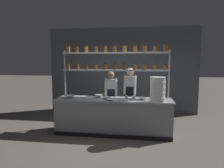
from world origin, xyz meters
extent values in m
plane|color=#5B5651|center=(0.00, 0.00, 0.00)|extent=(40.00, 40.00, 0.00)
cube|color=#4C5156|center=(0.00, 2.27, 1.55)|extent=(5.41, 0.12, 3.10)
cube|color=gray|center=(0.00, 0.00, 0.44)|extent=(2.95, 0.72, 0.88)
cube|color=#999BA0|center=(0.00, 0.00, 0.90)|extent=(3.01, 0.76, 0.04)
cube|color=black|center=(0.00, -0.36, 0.05)|extent=(2.95, 0.03, 0.10)
cylinder|color=#999BA0|center=(-1.43, 0.33, 1.09)|extent=(0.04, 0.04, 2.19)
cylinder|color=#999BA0|center=(1.43, 0.33, 1.09)|extent=(0.04, 0.04, 2.19)
cube|color=#999BA0|center=(0.00, 0.33, 1.64)|extent=(2.85, 0.28, 0.04)
cylinder|color=brown|center=(-1.32, 0.33, 1.74)|extent=(0.09, 0.09, 0.17)
cylinder|color=black|center=(-1.32, 0.33, 1.84)|extent=(0.10, 0.10, 0.02)
cylinder|color=brown|center=(-1.04, 0.33, 1.74)|extent=(0.08, 0.08, 0.17)
cylinder|color=black|center=(-1.04, 0.33, 1.84)|extent=(0.08, 0.08, 0.02)
cylinder|color=#513314|center=(-0.79, 0.33, 1.75)|extent=(0.09, 0.09, 0.18)
cylinder|color=black|center=(-0.79, 0.33, 1.85)|extent=(0.09, 0.09, 0.02)
cylinder|color=brown|center=(-0.53, 0.33, 1.73)|extent=(0.08, 0.08, 0.14)
cylinder|color=black|center=(-0.53, 0.33, 1.81)|extent=(0.09, 0.09, 0.02)
cylinder|color=brown|center=(-0.27, 0.33, 1.74)|extent=(0.09, 0.09, 0.16)
cylinder|color=black|center=(-0.27, 0.33, 1.83)|extent=(0.10, 0.10, 0.02)
cylinder|color=#513314|center=(0.00, 0.33, 1.75)|extent=(0.08, 0.08, 0.17)
cylinder|color=black|center=(0.00, 0.33, 1.84)|extent=(0.08, 0.08, 0.02)
cylinder|color=#513314|center=(0.26, 0.33, 1.75)|extent=(0.09, 0.09, 0.17)
cylinder|color=black|center=(0.26, 0.33, 1.84)|extent=(0.10, 0.10, 0.02)
cylinder|color=brown|center=(0.53, 0.33, 1.74)|extent=(0.10, 0.10, 0.16)
cylinder|color=black|center=(0.53, 0.33, 1.83)|extent=(0.10, 0.10, 0.02)
cylinder|color=brown|center=(0.79, 0.33, 1.74)|extent=(0.10, 0.10, 0.17)
cylinder|color=black|center=(0.79, 0.33, 1.84)|extent=(0.10, 0.10, 0.02)
cylinder|color=brown|center=(1.04, 0.33, 1.73)|extent=(0.08, 0.08, 0.14)
cylinder|color=black|center=(1.04, 0.33, 1.81)|extent=(0.09, 0.09, 0.02)
cylinder|color=brown|center=(1.31, 0.33, 1.73)|extent=(0.09, 0.09, 0.14)
cylinder|color=black|center=(1.31, 0.33, 1.81)|extent=(0.09, 0.09, 0.02)
cube|color=#999BA0|center=(0.00, 0.33, 2.11)|extent=(2.85, 0.28, 0.04)
cylinder|color=brown|center=(-1.31, 0.33, 2.21)|extent=(0.10, 0.10, 0.17)
cylinder|color=black|center=(-1.31, 0.33, 2.31)|extent=(0.10, 0.10, 0.02)
cylinder|color=#513314|center=(-1.06, 0.33, 2.20)|extent=(0.08, 0.08, 0.15)
cylinder|color=black|center=(-1.06, 0.33, 2.29)|extent=(0.08, 0.08, 0.02)
cylinder|color=brown|center=(-0.79, 0.33, 2.21)|extent=(0.10, 0.10, 0.16)
cylinder|color=black|center=(-0.79, 0.33, 2.30)|extent=(0.10, 0.10, 0.02)
cylinder|color=#513314|center=(-0.52, 0.33, 2.20)|extent=(0.10, 0.10, 0.15)
cylinder|color=black|center=(-0.52, 0.33, 2.29)|extent=(0.10, 0.10, 0.02)
cylinder|color=brown|center=(-0.26, 0.33, 2.20)|extent=(0.09, 0.09, 0.15)
cylinder|color=black|center=(-0.26, 0.33, 2.29)|extent=(0.09, 0.09, 0.02)
cylinder|color=#513314|center=(-0.01, 0.33, 2.21)|extent=(0.09, 0.09, 0.16)
cylinder|color=black|center=(-0.01, 0.33, 2.30)|extent=(0.10, 0.10, 0.02)
cylinder|color=brown|center=(0.26, 0.33, 2.21)|extent=(0.10, 0.10, 0.16)
cylinder|color=black|center=(0.26, 0.33, 2.30)|extent=(0.10, 0.10, 0.02)
cylinder|color=brown|center=(0.53, 0.33, 2.21)|extent=(0.10, 0.10, 0.16)
cylinder|color=black|center=(0.53, 0.33, 2.30)|extent=(0.10, 0.10, 0.02)
cylinder|color=brown|center=(0.79, 0.33, 2.21)|extent=(0.10, 0.10, 0.16)
cylinder|color=black|center=(0.79, 0.33, 2.30)|extent=(0.10, 0.10, 0.02)
cylinder|color=brown|center=(1.05, 0.33, 2.20)|extent=(0.08, 0.08, 0.15)
cylinder|color=black|center=(1.05, 0.33, 2.28)|extent=(0.08, 0.08, 0.02)
cylinder|color=#513314|center=(1.31, 0.33, 2.21)|extent=(0.10, 0.10, 0.17)
cylinder|color=black|center=(1.31, 0.33, 2.31)|extent=(0.10, 0.10, 0.02)
cylinder|color=black|center=(-0.22, 0.57, 0.38)|extent=(0.11, 0.11, 0.77)
cylinder|color=black|center=(-0.07, 0.59, 0.38)|extent=(0.11, 0.11, 0.77)
cube|color=#232838|center=(-0.15, 0.58, 0.94)|extent=(0.24, 0.20, 0.33)
cube|color=white|center=(-0.15, 0.58, 1.24)|extent=(0.24, 0.21, 0.27)
sphere|color=#A37A5B|center=(-0.15, 0.58, 1.50)|extent=(0.20, 0.20, 0.20)
cylinder|color=white|center=(-0.28, 0.50, 1.15)|extent=(0.10, 0.25, 0.51)
cylinder|color=white|center=(0.01, 0.54, 1.15)|extent=(0.10, 0.25, 0.51)
cylinder|color=black|center=(0.32, 0.70, 0.41)|extent=(0.11, 0.11, 0.82)
cylinder|color=black|center=(0.48, 0.69, 0.41)|extent=(0.11, 0.11, 0.82)
cube|color=black|center=(0.40, 0.69, 0.99)|extent=(0.23, 0.18, 0.35)
cube|color=white|center=(0.40, 0.69, 1.31)|extent=(0.23, 0.19, 0.29)
sphere|color=beige|center=(0.40, 0.69, 1.59)|extent=(0.22, 0.22, 0.22)
cylinder|color=white|center=(0.25, 0.64, 1.22)|extent=(0.08, 0.25, 0.54)
cylinder|color=white|center=(0.54, 0.62, 1.22)|extent=(0.08, 0.25, 0.54)
cylinder|color=white|center=(1.10, -0.28, 0.97)|extent=(0.35, 0.35, 0.11)
cylinder|color=silver|center=(1.10, -0.28, 1.03)|extent=(0.37, 0.37, 0.01)
cylinder|color=white|center=(1.10, -0.28, 1.09)|extent=(0.35, 0.35, 0.11)
cylinder|color=silver|center=(1.10, -0.28, 1.15)|extent=(0.37, 0.37, 0.01)
cylinder|color=white|center=(1.10, -0.28, 1.21)|extent=(0.35, 0.35, 0.11)
cylinder|color=silver|center=(1.10, -0.28, 1.27)|extent=(0.37, 0.37, 0.01)
cylinder|color=white|center=(1.10, -0.28, 1.33)|extent=(0.35, 0.35, 0.11)
cylinder|color=silver|center=(1.10, -0.28, 1.39)|extent=(0.37, 0.37, 0.01)
cylinder|color=white|center=(1.10, -0.28, 1.45)|extent=(0.35, 0.35, 0.11)
cylinder|color=silver|center=(1.10, -0.28, 1.51)|extent=(0.37, 0.37, 0.01)
cylinder|color=silver|center=(-0.06, -0.28, 0.93)|extent=(0.07, 0.07, 0.01)
cone|color=silver|center=(-0.06, -0.28, 0.94)|extent=(0.16, 0.16, 0.04)
cylinder|color=silver|center=(-0.16, -0.07, 0.93)|extent=(0.10, 0.10, 0.01)
cone|color=silver|center=(-0.16, -0.07, 0.95)|extent=(0.22, 0.22, 0.06)
cylinder|color=white|center=(0.76, -0.05, 0.93)|extent=(0.08, 0.08, 0.01)
cone|color=white|center=(0.76, -0.05, 0.95)|extent=(0.19, 0.19, 0.05)
cylinder|color=silver|center=(-1.13, -0.11, 0.93)|extent=(0.13, 0.13, 0.01)
cone|color=silver|center=(-1.13, -0.11, 0.96)|extent=(0.28, 0.28, 0.08)
cylinder|color=white|center=(-0.42, 0.17, 0.93)|extent=(0.10, 0.10, 0.01)
cone|color=white|center=(-0.42, 0.17, 0.95)|extent=(0.23, 0.23, 0.06)
cylinder|color=#B2B7BC|center=(0.33, 0.07, 0.97)|extent=(0.07, 0.07, 0.09)
cylinder|color=silver|center=(0.53, 0.11, 0.96)|extent=(0.08, 0.08, 0.09)
camera|label=1|loc=(0.71, -5.04, 1.88)|focal=32.00mm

